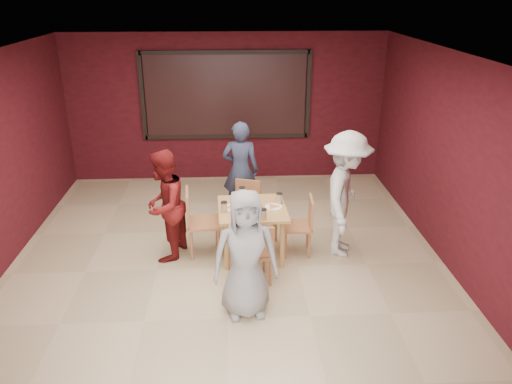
{
  "coord_description": "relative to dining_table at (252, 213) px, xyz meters",
  "views": [
    {
      "loc": [
        0.08,
        -5.9,
        3.58
      ],
      "look_at": [
        0.41,
        0.35,
        0.97
      ],
      "focal_mm": 35.0,
      "sensor_mm": 36.0,
      "label": 1
    }
  ],
  "objects": [
    {
      "name": "chair_back",
      "position": [
        -0.06,
        0.75,
        -0.19
      ],
      "size": [
        0.5,
        0.5,
        0.82
      ],
      "color": "#B06A44",
      "rests_on": "floor"
    },
    {
      "name": "floor",
      "position": [
        -0.35,
        -0.35,
        -0.65
      ],
      "size": [
        7.0,
        7.0,
        0.0
      ],
      "primitive_type": "plane",
      "color": "#C2B087",
      "rests_on": "ground"
    },
    {
      "name": "chair_left",
      "position": [
        -0.76,
        0.08,
        -0.1
      ],
      "size": [
        0.5,
        0.5,
        0.97
      ],
      "color": "#B06A44",
      "rests_on": "floor"
    },
    {
      "name": "diner_left",
      "position": [
        -1.21,
        0.02,
        0.13
      ],
      "size": [
        0.79,
        0.9,
        1.57
      ],
      "primitive_type": "imported",
      "rotation": [
        0.0,
        0.0,
        -1.86
      ],
      "color": "maroon",
      "rests_on": "floor"
    },
    {
      "name": "diner_back",
      "position": [
        -0.13,
        1.3,
        0.16
      ],
      "size": [
        0.62,
        0.44,
        1.62
      ],
      "primitive_type": "imported",
      "rotation": [
        0.0,
        0.0,
        3.05
      ],
      "color": "#2E3852",
      "rests_on": "floor"
    },
    {
      "name": "window_blinds",
      "position": [
        -0.35,
        3.1,
        1.0
      ],
      "size": [
        3.0,
        0.02,
        1.5
      ],
      "primitive_type": "cube",
      "color": "black"
    },
    {
      "name": "diner_right",
      "position": [
        1.3,
        0.02,
        0.25
      ],
      "size": [
        1.01,
        1.31,
        1.79
      ],
      "primitive_type": "imported",
      "rotation": [
        0.0,
        0.0,
        1.24
      ],
      "color": "silver",
      "rests_on": "floor"
    },
    {
      "name": "chair_front",
      "position": [
        0.01,
        -0.76,
        -0.17
      ],
      "size": [
        0.48,
        0.48,
        0.85
      ],
      "color": "#B06A44",
      "rests_on": "floor"
    },
    {
      "name": "chair_right",
      "position": [
        0.71,
        0.01,
        -0.17
      ],
      "size": [
        0.44,
        0.44,
        0.85
      ],
      "color": "#B06A44",
      "rests_on": "floor"
    },
    {
      "name": "diner_front",
      "position": [
        -0.14,
        -1.35,
        0.12
      ],
      "size": [
        0.81,
        0.57,
        1.55
      ],
      "primitive_type": "imported",
      "rotation": [
        0.0,
        0.0,
        0.11
      ],
      "color": "#959595",
      "rests_on": "floor"
    },
    {
      "name": "dining_table",
      "position": [
        0.0,
        0.0,
        0.0
      ],
      "size": [
        0.97,
        0.97,
        0.89
      ],
      "color": "tan",
      "rests_on": "floor"
    }
  ]
}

